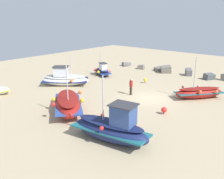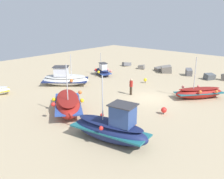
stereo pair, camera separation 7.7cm
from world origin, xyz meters
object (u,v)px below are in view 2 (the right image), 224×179
object	(u,v)px
person_walking	(131,86)
mooring_buoy_1	(145,80)
fishing_boat_5	(103,71)
fishing_boat_4	(199,92)
fishing_boat_3	(65,79)
mooring_buoy_0	(164,110)
fishing_boat_0	(68,103)
fishing_boat_2	(111,128)

from	to	relation	value
person_walking	mooring_buoy_1	size ratio (longest dim) A/B	2.81
fishing_boat_5	mooring_buoy_1	world-z (taller)	fishing_boat_5
fishing_boat_4	mooring_buoy_1	xyz separation A→B (m)	(-6.76, 1.12, -0.17)
fishing_boat_3	mooring_buoy_0	size ratio (longest dim) A/B	9.00
fishing_boat_0	fishing_boat_3	size ratio (longest dim) A/B	1.02
mooring_buoy_1	mooring_buoy_0	bearing A→B (deg)	-47.46
fishing_boat_2	fishing_boat_5	bearing A→B (deg)	125.57
fishing_boat_2	fishing_boat_5	xyz separation A→B (m)	(-12.14, 12.36, -0.32)
fishing_boat_5	mooring_buoy_0	xyz separation A→B (m)	(12.48, -6.38, -0.19)
fishing_boat_2	person_walking	world-z (taller)	fishing_boat_2
fishing_boat_5	fishing_boat_3	bearing A→B (deg)	-68.29
fishing_boat_0	person_walking	size ratio (longest dim) A/B	3.32
person_walking	mooring_buoy_1	bearing A→B (deg)	23.24
fishing_boat_2	fishing_boat_5	size ratio (longest dim) A/B	1.58
fishing_boat_3	fishing_boat_4	xyz separation A→B (m)	(13.22, 5.30, -0.14)
fishing_boat_4	fishing_boat_5	xyz separation A→B (m)	(-13.01, 0.71, -0.00)
fishing_boat_0	fishing_boat_4	distance (m)	12.27
fishing_boat_0	person_walking	world-z (taller)	fishing_boat_0
mooring_buoy_1	fishing_boat_2	bearing A→B (deg)	-65.27
mooring_buoy_1	fishing_boat_0	bearing A→B (deg)	-89.73
fishing_boat_4	fishing_boat_5	world-z (taller)	fishing_boat_4
fishing_boat_3	person_walking	xyz separation A→B (m)	(7.77, 1.90, 0.26)
fishing_boat_5	fishing_boat_2	bearing A→B (deg)	-21.76
fishing_boat_4	person_walking	xyz separation A→B (m)	(-5.45, -3.40, 0.40)
person_walking	fishing_boat_2	bearing A→B (deg)	-143.88
fishing_boat_3	fishing_boat_4	size ratio (longest dim) A/B	1.14
mooring_buoy_1	fishing_boat_5	bearing A→B (deg)	-176.20
person_walking	mooring_buoy_0	distance (m)	5.46
person_walking	fishing_boat_3	bearing A→B (deg)	110.88
fishing_boat_2	fishing_boat_4	bearing A→B (deg)	76.82
fishing_boat_0	fishing_boat_2	bearing A→B (deg)	-155.45
fishing_boat_4	mooring_buoy_0	world-z (taller)	fishing_boat_4
fishing_boat_2	mooring_buoy_1	xyz separation A→B (m)	(-5.88, 12.78, -0.48)
fishing_boat_4	mooring_buoy_1	world-z (taller)	fishing_boat_4
fishing_boat_0	fishing_boat_3	bearing A→B (deg)	0.52
fishing_boat_0	person_walking	bearing A→B (deg)	-62.46
fishing_boat_0	fishing_boat_2	size ratio (longest dim) A/B	1.00
fishing_boat_2	fishing_boat_3	world-z (taller)	fishing_boat_2
mooring_buoy_1	fishing_boat_4	bearing A→B (deg)	-9.45
fishing_boat_4	mooring_buoy_1	distance (m)	6.85
fishing_boat_0	fishing_boat_2	world-z (taller)	fishing_boat_2
fishing_boat_3	mooring_buoy_1	size ratio (longest dim) A/B	9.11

